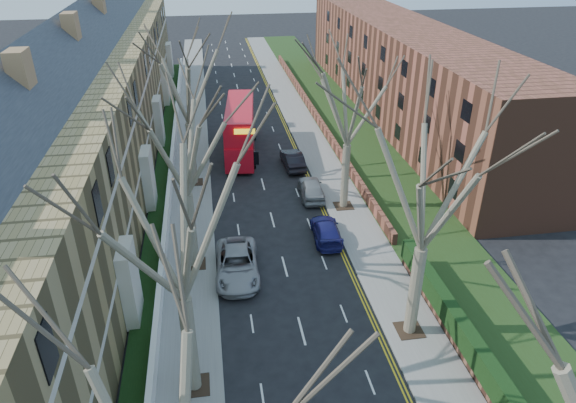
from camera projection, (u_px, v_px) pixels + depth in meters
name	position (u px, v px, depth m)	size (l,w,h in m)	color
pavement_left	(192.00, 137.00, 52.89)	(3.00, 102.00, 0.12)	slate
pavement_right	(306.00, 130.00, 54.57)	(3.00, 102.00, 0.12)	slate
terrace_left	(91.00, 115.00, 42.28)	(9.70, 78.00, 13.60)	olive
flats_right	(400.00, 70.00, 57.30)	(13.97, 54.00, 10.00)	brown
wall_hedge_right	(506.00, 403.00, 22.19)	(0.70, 24.00, 1.80)	brown
front_wall_left	(172.00, 164.00, 45.45)	(0.30, 78.00, 1.00)	white
grass_verge_right	(347.00, 127.00, 55.16)	(6.00, 102.00, 0.06)	#223814
tree_left_mid	(174.00, 213.00, 19.77)	(10.50, 10.50, 14.71)	#726451
tree_left_far	(181.00, 130.00, 28.60)	(10.15, 10.15, 14.22)	#726451
tree_left_dist	(184.00, 71.00, 38.86)	(10.50, 10.50, 14.71)	#726451
tree_right_mid	(433.00, 171.00, 23.10)	(10.50, 10.50, 14.71)	#726451
tree_right_far	(350.00, 90.00, 35.40)	(10.15, 10.15, 14.22)	#726451
double_decker_bus	(240.00, 130.00, 48.24)	(3.62, 11.17, 4.59)	red
car_left_far	(237.00, 264.00, 31.80)	(2.62, 5.69, 1.58)	#96959A
car_right_near	(326.00, 231.00, 35.53)	(1.85, 4.54, 1.32)	navy
car_right_mid	(311.00, 188.00, 40.96)	(1.81, 4.51, 1.54)	gray
car_right_far	(293.00, 160.00, 46.02)	(1.59, 4.55, 1.50)	black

